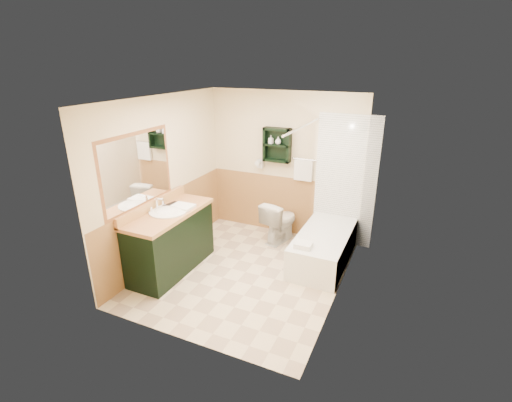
% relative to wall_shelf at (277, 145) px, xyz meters
% --- Properties ---
extents(floor, '(3.00, 3.00, 0.00)m').
position_rel_wall_shelf_xyz_m(floor, '(0.10, -1.41, -1.55)').
color(floor, beige).
rests_on(floor, ground).
extents(back_wall, '(2.60, 0.04, 2.40)m').
position_rel_wall_shelf_xyz_m(back_wall, '(0.10, 0.11, -0.35)').
color(back_wall, '#FEF0C7').
rests_on(back_wall, ground).
extents(left_wall, '(0.04, 3.00, 2.40)m').
position_rel_wall_shelf_xyz_m(left_wall, '(-1.22, -1.41, -0.35)').
color(left_wall, '#FEF0C7').
rests_on(left_wall, ground).
extents(right_wall, '(0.04, 3.00, 2.40)m').
position_rel_wall_shelf_xyz_m(right_wall, '(1.42, -1.41, -0.35)').
color(right_wall, '#FEF0C7').
rests_on(right_wall, ground).
extents(ceiling, '(2.60, 3.00, 0.04)m').
position_rel_wall_shelf_xyz_m(ceiling, '(0.10, -1.41, 0.87)').
color(ceiling, white).
rests_on(ceiling, back_wall).
extents(wainscot_left, '(2.98, 2.98, 1.00)m').
position_rel_wall_shelf_xyz_m(wainscot_left, '(-1.19, -1.41, -1.05)').
color(wainscot_left, tan).
rests_on(wainscot_left, left_wall).
extents(wainscot_back, '(2.58, 2.58, 1.00)m').
position_rel_wall_shelf_xyz_m(wainscot_back, '(0.10, 0.08, -1.05)').
color(wainscot_back, tan).
rests_on(wainscot_back, back_wall).
extents(mirror_frame, '(1.30, 1.30, 1.00)m').
position_rel_wall_shelf_xyz_m(mirror_frame, '(-1.17, -1.96, -0.05)').
color(mirror_frame, '#955431').
rests_on(mirror_frame, left_wall).
extents(mirror_glass, '(1.20, 1.20, 0.90)m').
position_rel_wall_shelf_xyz_m(mirror_glass, '(-1.17, -1.96, -0.05)').
color(mirror_glass, white).
rests_on(mirror_glass, left_wall).
extents(tile_right, '(1.50, 1.50, 2.10)m').
position_rel_wall_shelf_xyz_m(tile_right, '(1.38, -0.66, -0.50)').
color(tile_right, white).
rests_on(tile_right, right_wall).
extents(tile_back, '(0.95, 0.95, 2.10)m').
position_rel_wall_shelf_xyz_m(tile_back, '(1.13, 0.07, -0.50)').
color(tile_back, white).
rests_on(tile_back, back_wall).
extents(tile_accent, '(1.50, 1.50, 0.10)m').
position_rel_wall_shelf_xyz_m(tile_accent, '(1.37, -0.66, 0.35)').
color(tile_accent, '#144836').
rests_on(tile_accent, right_wall).
extents(wall_shelf, '(0.45, 0.15, 0.55)m').
position_rel_wall_shelf_xyz_m(wall_shelf, '(0.00, 0.00, 0.00)').
color(wall_shelf, black).
rests_on(wall_shelf, back_wall).
extents(hair_dryer, '(0.10, 0.24, 0.18)m').
position_rel_wall_shelf_xyz_m(hair_dryer, '(-0.30, 0.02, -0.35)').
color(hair_dryer, silver).
rests_on(hair_dryer, back_wall).
extents(towel_bar, '(0.40, 0.06, 0.40)m').
position_rel_wall_shelf_xyz_m(towel_bar, '(0.45, 0.04, -0.20)').
color(towel_bar, white).
rests_on(towel_bar, back_wall).
extents(curtain_rod, '(0.03, 1.60, 0.03)m').
position_rel_wall_shelf_xyz_m(curtain_rod, '(0.63, -0.66, 0.45)').
color(curtain_rod, silver).
rests_on(curtain_rod, back_wall).
extents(shower_curtain, '(1.05, 1.05, 1.70)m').
position_rel_wall_shelf_xyz_m(shower_curtain, '(0.63, -0.48, -0.40)').
color(shower_curtain, beige).
rests_on(shower_curtain, curtain_rod).
extents(vanity, '(0.59, 1.42, 0.90)m').
position_rel_wall_shelf_xyz_m(vanity, '(-0.89, -1.75, -1.10)').
color(vanity, black).
rests_on(vanity, ground).
extents(bathtub, '(0.70, 1.50, 0.47)m').
position_rel_wall_shelf_xyz_m(bathtub, '(1.03, -0.65, -1.32)').
color(bathtub, white).
rests_on(bathtub, ground).
extents(toilet, '(0.55, 0.77, 0.69)m').
position_rel_wall_shelf_xyz_m(toilet, '(0.18, -0.26, -1.21)').
color(toilet, white).
rests_on(toilet, ground).
extents(counter_towel, '(0.30, 0.24, 0.04)m').
position_rel_wall_shelf_xyz_m(counter_towel, '(-0.79, -1.56, -0.63)').
color(counter_towel, white).
rests_on(counter_towel, vanity).
extents(vanity_book, '(0.17, 0.06, 0.23)m').
position_rel_wall_shelf_xyz_m(vanity_book, '(-1.06, -1.53, -0.54)').
color(vanity_book, black).
rests_on(vanity_book, vanity).
extents(tub_towel, '(0.23, 0.19, 0.07)m').
position_rel_wall_shelf_xyz_m(tub_towel, '(0.87, -1.20, -1.05)').
color(tub_towel, white).
rests_on(tub_towel, bathtub).
extents(soap_bottle_a, '(0.09, 0.14, 0.06)m').
position_rel_wall_shelf_xyz_m(soap_bottle_a, '(-0.11, -0.01, 0.05)').
color(soap_bottle_a, white).
rests_on(soap_bottle_a, wall_shelf).
extents(soap_bottle_b, '(0.11, 0.13, 0.10)m').
position_rel_wall_shelf_xyz_m(soap_bottle_b, '(0.02, -0.01, 0.06)').
color(soap_bottle_b, white).
rests_on(soap_bottle_b, wall_shelf).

